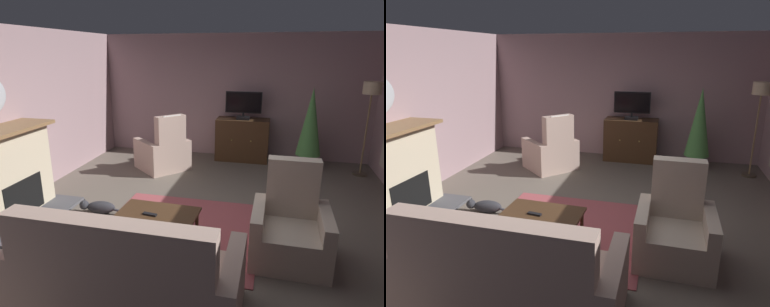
# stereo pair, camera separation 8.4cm
# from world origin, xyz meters

# --- Properties ---
(ground_plane) EXTENTS (6.41, 7.34, 0.04)m
(ground_plane) POSITION_xyz_m (0.00, 0.00, -0.02)
(ground_plane) COLOR #665B51
(wall_back) EXTENTS (6.41, 0.10, 2.65)m
(wall_back) POSITION_xyz_m (0.00, 3.42, 1.33)
(wall_back) COLOR gray
(wall_back) RESTS_ON ground_plane
(wall_left) EXTENTS (0.10, 7.34, 2.65)m
(wall_left) POSITION_xyz_m (-2.95, 0.00, 1.33)
(wall_left) COLOR gray
(wall_left) RESTS_ON ground_plane
(rug_central) EXTENTS (2.06, 1.97, 0.01)m
(rug_central) POSITION_xyz_m (-0.21, -0.21, 0.01)
(rug_central) COLOR #9E474C
(rug_central) RESTS_ON ground_plane
(fireplace) EXTENTS (0.95, 1.52, 1.29)m
(fireplace) POSITION_xyz_m (-2.63, -0.40, 0.62)
(fireplace) COLOR #4C4C51
(fireplace) RESTS_ON ground_plane
(tv_cabinet) EXTENTS (1.11, 0.54, 0.91)m
(tv_cabinet) POSITION_xyz_m (0.28, 3.07, 0.43)
(tv_cabinet) COLOR black
(tv_cabinet) RESTS_ON ground_plane
(television) EXTENTS (0.75, 0.20, 0.58)m
(television) POSITION_xyz_m (0.28, 3.02, 1.22)
(television) COLOR black
(television) RESTS_ON tv_cabinet
(coffee_table) EXTENTS (0.97, 0.60, 0.44)m
(coffee_table) POSITION_xyz_m (-0.37, -0.63, 0.39)
(coffee_table) COLOR #422B19
(coffee_table) RESTS_ON ground_plane
(tv_remote) EXTENTS (0.17, 0.07, 0.02)m
(tv_remote) POSITION_xyz_m (-0.43, -0.71, 0.45)
(tv_remote) COLOR black
(tv_remote) RESTS_ON coffee_table
(sofa_floral) EXTENTS (2.03, 0.91, 1.07)m
(sofa_floral) POSITION_xyz_m (-0.28, -1.76, 0.35)
(sofa_floral) COLOR #BC9E8E
(sofa_floral) RESTS_ON ground_plane
(armchair_beside_cabinet) EXTENTS (0.86, 0.81, 1.11)m
(armchair_beside_cabinet) POSITION_xyz_m (1.17, -0.50, 0.34)
(armchair_beside_cabinet) COLOR #C6B29E
(armchair_beside_cabinet) RESTS_ON ground_plane
(armchair_angled_to_table) EXTENTS (1.20, 1.20, 1.15)m
(armchair_angled_to_table) POSITION_xyz_m (-1.18, 2.07, 0.34)
(armchair_angled_to_table) COLOR #BC9E8E
(armchair_angled_to_table) RESTS_ON ground_plane
(potted_plant_leafy_by_curtain) EXTENTS (0.48, 0.48, 1.63)m
(potted_plant_leafy_by_curtain) POSITION_xyz_m (1.62, 2.80, 0.88)
(potted_plant_leafy_by_curtain) COLOR slate
(potted_plant_leafy_by_curtain) RESTS_ON ground_plane
(cat) EXTENTS (0.74, 0.24, 0.20)m
(cat) POSITION_xyz_m (-1.50, -0.01, 0.10)
(cat) COLOR #2D2D33
(cat) RESTS_ON ground_plane
(floor_lamp) EXTENTS (0.31, 0.31, 1.76)m
(floor_lamp) POSITION_xyz_m (2.59, 2.64, 1.43)
(floor_lamp) COLOR #4C4233
(floor_lamp) RESTS_ON ground_plane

